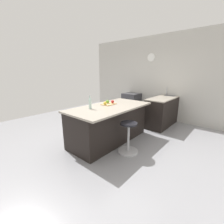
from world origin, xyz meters
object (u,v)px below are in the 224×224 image
apple_green (108,102)px  cutting_board (109,104)px  water_bottle (90,103)px  stool_by_window (128,138)px  kitchen_island (109,123)px  apple_red (113,102)px  oven_range (131,104)px  apple_yellow (105,103)px

apple_green → cutting_board: bearing=69.9°
water_bottle → stool_by_window: bearing=109.3°
cutting_board → water_bottle: (0.61, -0.02, 0.11)m
kitchen_island → apple_red: bearing=-159.7°
cutting_board → apple_green: 0.08m
apple_green → water_bottle: size_ratio=0.28×
apple_red → water_bottle: water_bottle is taller
cutting_board → apple_green: size_ratio=4.09×
kitchen_island → apple_green: bearing=-129.9°
water_bottle → kitchen_island: bearing=163.6°
oven_range → apple_yellow: apple_yellow is taller
apple_yellow → apple_green: bearing=-159.4°
cutting_board → apple_yellow: (0.14, 0.00, 0.05)m
oven_range → apple_red: bearing=20.4°
water_bottle → apple_green: bearing=-176.5°
apple_green → oven_range: bearing=-162.5°
oven_range → water_bottle: water_bottle is taller
kitchen_island → water_bottle: size_ratio=6.81×
kitchen_island → apple_green: size_ratio=24.19×
oven_range → apple_yellow: size_ratio=11.00×
stool_by_window → cutting_board: size_ratio=1.88×
stool_by_window → cutting_board: bearing=-110.3°
apple_green → apple_red: 0.13m
kitchen_island → cutting_board: size_ratio=5.91×
kitchen_island → stool_by_window: (0.18, 0.71, -0.13)m
cutting_board → apple_yellow: bearing=0.5°
kitchen_island → stool_by_window: 0.75m
oven_range → kitchen_island: (2.35, 0.87, 0.01)m
kitchen_island → water_bottle: water_bottle is taller
apple_green → stool_by_window: bearing=69.7°
apple_yellow → water_bottle: (0.47, -0.02, 0.06)m
cutting_board → water_bottle: water_bottle is taller
stool_by_window → apple_yellow: size_ratio=8.48×
apple_yellow → water_bottle: water_bottle is taller
oven_range → water_bottle: bearing=14.5°
apple_red → water_bottle: bearing=-4.2°
stool_by_window → apple_yellow: bearing=-101.4°
cutting_board → water_bottle: 0.62m
apple_red → water_bottle: size_ratio=0.25×
kitchen_island → cutting_board: (-0.13, -0.12, 0.45)m
stool_by_window → apple_green: 1.15m
oven_range → kitchen_island: bearing=20.4°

